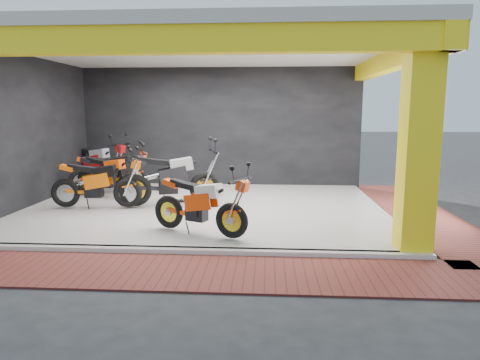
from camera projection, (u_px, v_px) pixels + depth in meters
The scene contains 17 objects.
ground at pixel (189, 236), 7.84m from camera, with size 80.00×80.00×0.00m, color #2D2D30.
showroom_floor at pixel (205, 208), 9.80m from camera, with size 8.00×6.00×0.10m, color white.
showroom_ceiling at pixel (203, 48), 9.23m from camera, with size 8.40×6.40×0.20m, color beige.
back_wall at pixel (219, 128), 12.58m from camera, with size 8.20×0.20×3.50m, color black.
left_wall at pixel (27, 133), 9.79m from camera, with size 0.20×6.20×3.50m, color black.
corner_column at pixel (419, 145), 6.58m from camera, with size 0.50×0.50×3.50m, color yellow.
header_beam_front at pixel (172, 40), 6.33m from camera, with size 8.40×0.30×0.40m, color yellow.
header_beam_right at pixel (391, 61), 9.02m from camera, with size 0.30×6.40×0.40m, color yellow.
floor_kerb at pixel (177, 251), 6.83m from camera, with size 8.00×0.20×0.10m, color white.
paver_front at pixel (166, 271), 6.07m from camera, with size 9.00×1.40×0.03m, color maroon.
paver_right at pixel (419, 213), 9.50m from camera, with size 1.40×7.00×0.03m, color maroon.
moto_hero at pixel (232, 203), 7.18m from camera, with size 2.05×0.76×1.25m, color #EA4009, non-canonical shape.
moto_row_a at pixel (205, 172), 9.93m from camera, with size 2.44×0.90×1.49m, color black, non-canonical shape.
moto_row_b at pixel (127, 179), 9.49m from camera, with size 2.15×0.80×1.31m, color orange, non-canonical shape.
moto_row_c at pixel (131, 173), 10.48m from camera, with size 2.15×0.80×1.31m, color black, non-canonical shape.
moto_row_d at pixel (135, 168), 11.45m from camera, with size 2.14×0.79×1.31m, color #F53B0A, non-canonical shape.
moto_row_e at pixel (114, 162), 12.15m from camera, with size 2.41×0.89×1.47m, color #AC1214, non-canonical shape.
Camera 1 is at (1.43, -7.50, 2.27)m, focal length 32.00 mm.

